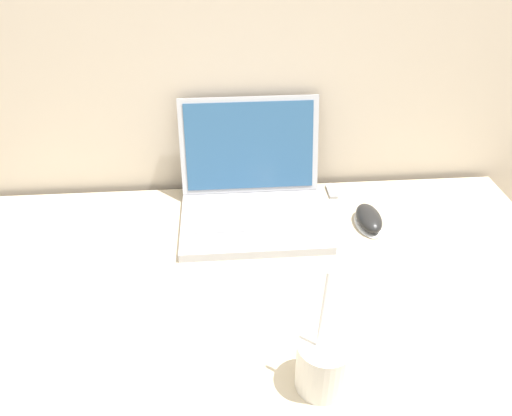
{
  "coord_description": "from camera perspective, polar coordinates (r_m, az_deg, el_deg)",
  "views": [
    {
      "loc": [
        -0.05,
        -0.38,
        1.41
      ],
      "look_at": [
        0.02,
        0.51,
        0.82
      ],
      "focal_mm": 35.0,
      "sensor_mm": 36.0,
      "label": 1
    }
  ],
  "objects": [
    {
      "name": "usb_stick",
      "position": [
        1.3,
        8.63,
        1.88
      ],
      "size": [
        0.02,
        0.06,
        0.01
      ],
      "color": "#99999E",
      "rests_on": "desk"
    },
    {
      "name": "computer_mouse",
      "position": [
        1.19,
        12.76,
        -1.22
      ],
      "size": [
        0.06,
        0.11,
        0.04
      ],
      "color": "white",
      "rests_on": "desk"
    },
    {
      "name": "desk",
      "position": [
        1.28,
        -0.45,
        -20.6
      ],
      "size": [
        1.34,
        0.74,
        0.73
      ],
      "color": "beige",
      "rests_on": "ground_plane"
    },
    {
      "name": "laptop",
      "position": [
        1.18,
        -0.42,
        1.66
      ],
      "size": [
        0.34,
        0.3,
        0.25
      ],
      "color": "#ADADB2",
      "rests_on": "desk"
    },
    {
      "name": "drink_cup",
      "position": [
        0.82,
        7.67,
        -17.24
      ],
      "size": [
        0.09,
        0.09,
        0.22
      ],
      "color": "silver",
      "rests_on": "desk"
    }
  ]
}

